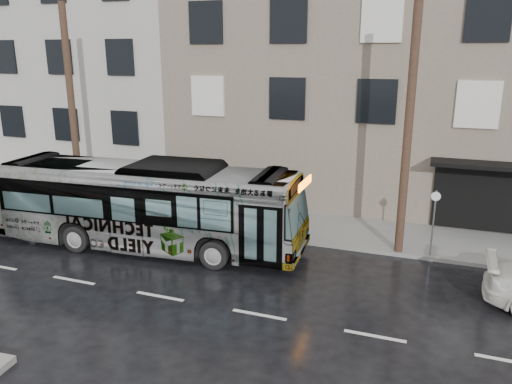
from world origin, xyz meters
TOP-DOWN VIEW (x-y plane):
  - ground at (0.00, 0.00)m, footprint 120.00×120.00m
  - sidewalk at (0.00, 4.90)m, footprint 90.00×3.60m
  - building_taupe at (5.00, 12.70)m, footprint 20.00×12.00m
  - building_grey at (-18.00, 14.20)m, footprint 26.00×15.00m
  - utility_pole_front at (6.50, 3.30)m, footprint 0.30×0.30m
  - utility_pole_rear at (-7.50, 3.30)m, footprint 0.30×0.30m
  - sign_post at (7.60, 3.30)m, footprint 0.06×0.06m
  - bus at (-2.49, 0.91)m, footprint 12.03×3.54m
  - dark_sedan at (-8.06, 0.11)m, footprint 4.21×1.88m

SIDE VIEW (x-z plane):
  - ground at x=0.00m, z-range 0.00..0.00m
  - sidewalk at x=0.00m, z-range 0.00..0.15m
  - dark_sedan at x=-8.06m, z-range 0.00..1.34m
  - sign_post at x=7.60m, z-range 0.15..2.55m
  - bus at x=-2.49m, z-range 0.00..3.31m
  - utility_pole_front at x=6.50m, z-range 0.15..9.15m
  - utility_pole_rear at x=-7.50m, z-range 0.15..9.15m
  - building_taupe at x=5.00m, z-range 0.00..11.00m
  - building_grey at x=-18.00m, z-range 0.00..16.00m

